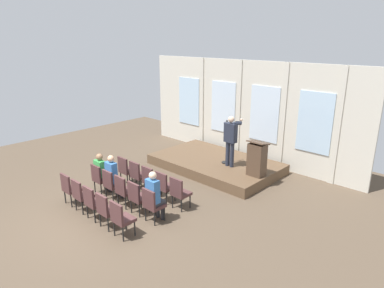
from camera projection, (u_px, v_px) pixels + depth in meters
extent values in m
plane|color=brown|center=(97.00, 218.00, 8.96)|extent=(17.10, 17.10, 0.00)
cube|color=beige|center=(244.00, 111.00, 12.95)|extent=(9.50, 0.10, 3.80)
cube|color=silver|center=(189.00, 101.00, 14.77)|extent=(1.18, 0.04, 2.03)
cube|color=beige|center=(202.00, 104.00, 14.29)|extent=(0.20, 0.08, 3.80)
cube|color=silver|center=(223.00, 107.00, 13.53)|extent=(1.18, 0.04, 2.03)
cube|color=beige|center=(238.00, 110.00, 13.05)|extent=(0.20, 0.08, 3.80)
cube|color=silver|center=(264.00, 114.00, 12.28)|extent=(1.18, 0.04, 2.03)
cube|color=beige|center=(283.00, 118.00, 11.81)|extent=(0.20, 0.08, 3.80)
cube|color=silver|center=(315.00, 123.00, 11.04)|extent=(1.18, 0.04, 2.03)
cube|color=beige|center=(337.00, 127.00, 10.56)|extent=(0.20, 0.08, 3.80)
cube|color=brown|center=(215.00, 164.00, 12.32)|extent=(4.48, 2.71, 0.35)
cylinder|color=#232838|center=(228.00, 154.00, 11.55)|extent=(0.14, 0.14, 0.87)
cylinder|color=#232838|center=(232.00, 155.00, 11.43)|extent=(0.14, 0.14, 0.87)
cube|color=#232838|center=(231.00, 133.00, 11.26)|extent=(0.42, 0.22, 0.65)
cube|color=maroon|center=(233.00, 130.00, 11.32)|extent=(0.06, 0.01, 0.39)
sphere|color=beige|center=(231.00, 119.00, 11.13)|extent=(0.21, 0.21, 0.21)
cylinder|color=#232838|center=(226.00, 128.00, 11.45)|extent=(0.09, 0.28, 0.45)
cylinder|color=#232838|center=(237.00, 124.00, 11.15)|extent=(0.15, 0.36, 0.15)
cylinder|color=#232838|center=(239.00, 122.00, 11.27)|extent=(0.11, 0.34, 0.15)
sphere|color=beige|center=(241.00, 120.00, 11.49)|extent=(0.10, 0.10, 0.10)
cylinder|color=black|center=(226.00, 162.00, 11.92)|extent=(0.28, 0.28, 0.03)
cylinder|color=black|center=(226.00, 142.00, 11.69)|extent=(0.02, 0.02, 1.45)
sphere|color=#262626|center=(227.00, 121.00, 11.46)|extent=(0.07, 0.07, 0.07)
cube|color=#4C3828|center=(257.00, 160.00, 10.70)|extent=(0.52, 0.40, 1.05)
cube|color=#4C3828|center=(258.00, 143.00, 10.55)|extent=(0.60, 0.48, 0.14)
cylinder|color=black|center=(136.00, 178.00, 11.05)|extent=(0.04, 0.04, 0.40)
cylinder|color=black|center=(129.00, 175.00, 11.29)|extent=(0.04, 0.04, 0.40)
cylinder|color=black|center=(127.00, 181.00, 10.81)|extent=(0.04, 0.04, 0.40)
cylinder|color=black|center=(121.00, 178.00, 11.05)|extent=(0.04, 0.04, 0.40)
cube|color=#4C2D2D|center=(128.00, 171.00, 10.98)|extent=(0.46, 0.44, 0.08)
cube|color=#4C2D2D|center=(123.00, 165.00, 10.76)|extent=(0.46, 0.06, 0.46)
cylinder|color=black|center=(148.00, 183.00, 10.65)|extent=(0.04, 0.04, 0.40)
cylinder|color=black|center=(141.00, 180.00, 10.88)|extent=(0.04, 0.04, 0.40)
cylinder|color=black|center=(139.00, 186.00, 10.41)|extent=(0.04, 0.04, 0.40)
cylinder|color=black|center=(132.00, 183.00, 10.65)|extent=(0.04, 0.04, 0.40)
cube|color=#4C2D2D|center=(140.00, 176.00, 10.58)|extent=(0.46, 0.44, 0.08)
cube|color=#4C2D2D|center=(134.00, 169.00, 10.36)|extent=(0.46, 0.06, 0.46)
cylinder|color=black|center=(161.00, 189.00, 10.25)|extent=(0.04, 0.04, 0.40)
cylinder|color=black|center=(153.00, 185.00, 10.48)|extent=(0.04, 0.04, 0.40)
cylinder|color=black|center=(152.00, 192.00, 10.01)|extent=(0.04, 0.04, 0.40)
cylinder|color=black|center=(145.00, 189.00, 10.25)|extent=(0.04, 0.04, 0.40)
cube|color=#4C2D2D|center=(152.00, 181.00, 10.18)|extent=(0.46, 0.44, 0.08)
cube|color=#4C2D2D|center=(147.00, 175.00, 9.96)|extent=(0.46, 0.06, 0.46)
cylinder|color=black|center=(175.00, 195.00, 9.85)|extent=(0.04, 0.04, 0.40)
cylinder|color=black|center=(167.00, 191.00, 10.08)|extent=(0.04, 0.04, 0.40)
cylinder|color=black|center=(166.00, 198.00, 9.61)|extent=(0.04, 0.04, 0.40)
cylinder|color=black|center=(158.00, 195.00, 9.85)|extent=(0.04, 0.04, 0.40)
cube|color=#4C2D2D|center=(166.00, 187.00, 9.77)|extent=(0.46, 0.44, 0.08)
cube|color=#4C2D2D|center=(161.00, 180.00, 9.56)|extent=(0.46, 0.06, 0.46)
cylinder|color=black|center=(190.00, 201.00, 9.45)|extent=(0.04, 0.04, 0.40)
cylinder|color=black|center=(181.00, 197.00, 9.68)|extent=(0.04, 0.04, 0.40)
cylinder|color=black|center=(181.00, 205.00, 9.21)|extent=(0.04, 0.04, 0.40)
cylinder|color=black|center=(172.00, 201.00, 9.45)|extent=(0.04, 0.04, 0.40)
cube|color=#4C2D2D|center=(181.00, 194.00, 9.37)|extent=(0.46, 0.44, 0.08)
cube|color=#4C2D2D|center=(176.00, 187.00, 9.16)|extent=(0.46, 0.06, 0.46)
cylinder|color=black|center=(111.00, 187.00, 10.38)|extent=(0.04, 0.04, 0.40)
cylinder|color=black|center=(104.00, 183.00, 10.62)|extent=(0.04, 0.04, 0.40)
cylinder|color=black|center=(101.00, 190.00, 10.14)|extent=(0.04, 0.04, 0.40)
cylinder|color=black|center=(95.00, 187.00, 10.38)|extent=(0.04, 0.04, 0.40)
cube|color=#4C2D2D|center=(102.00, 179.00, 10.31)|extent=(0.46, 0.44, 0.08)
cube|color=#4C2D2D|center=(96.00, 173.00, 10.10)|extent=(0.46, 0.06, 0.46)
cylinder|color=#2D2D33|center=(106.00, 183.00, 10.56)|extent=(0.10, 0.10, 0.44)
cylinder|color=#2D2D33|center=(109.00, 185.00, 10.44)|extent=(0.10, 0.10, 0.44)
cube|color=#2D2D33|center=(104.00, 177.00, 10.33)|extent=(0.34, 0.36, 0.12)
cube|color=green|center=(100.00, 168.00, 10.16)|extent=(0.36, 0.20, 0.51)
sphere|color=#8C6647|center=(99.00, 157.00, 10.07)|extent=(0.20, 0.20, 0.20)
cylinder|color=black|center=(123.00, 193.00, 9.98)|extent=(0.04, 0.04, 0.40)
cylinder|color=black|center=(116.00, 189.00, 10.22)|extent=(0.04, 0.04, 0.40)
cylinder|color=black|center=(113.00, 196.00, 9.74)|extent=(0.04, 0.04, 0.40)
cylinder|color=black|center=(106.00, 193.00, 9.98)|extent=(0.04, 0.04, 0.40)
cube|color=#4C2D2D|center=(114.00, 185.00, 9.91)|extent=(0.46, 0.44, 0.08)
cube|color=#4C2D2D|center=(108.00, 179.00, 9.69)|extent=(0.46, 0.06, 0.46)
cylinder|color=#2D2D33|center=(118.00, 189.00, 10.16)|extent=(0.10, 0.10, 0.44)
cylinder|color=#2D2D33|center=(121.00, 191.00, 10.04)|extent=(0.10, 0.10, 0.44)
cube|color=#2D2D33|center=(115.00, 183.00, 9.93)|extent=(0.34, 0.36, 0.12)
cube|color=#3366A5|center=(111.00, 172.00, 9.75)|extent=(0.36, 0.20, 0.60)
sphere|color=tan|center=(111.00, 159.00, 9.64)|extent=(0.20, 0.20, 0.20)
cylinder|color=black|center=(135.00, 199.00, 9.58)|extent=(0.04, 0.04, 0.40)
cylinder|color=black|center=(128.00, 195.00, 9.81)|extent=(0.04, 0.04, 0.40)
cylinder|color=black|center=(126.00, 203.00, 9.34)|extent=(0.04, 0.04, 0.40)
cylinder|color=black|center=(118.00, 199.00, 9.58)|extent=(0.04, 0.04, 0.40)
cube|color=#4C2D2D|center=(126.00, 191.00, 9.51)|extent=(0.46, 0.44, 0.08)
cube|color=#4C2D2D|center=(120.00, 185.00, 9.29)|extent=(0.46, 0.06, 0.46)
cylinder|color=black|center=(149.00, 206.00, 9.18)|extent=(0.04, 0.04, 0.40)
cylinder|color=black|center=(141.00, 202.00, 9.41)|extent=(0.04, 0.04, 0.40)
cylinder|color=black|center=(139.00, 211.00, 8.94)|extent=(0.04, 0.04, 0.40)
cylinder|color=black|center=(131.00, 206.00, 9.18)|extent=(0.04, 0.04, 0.40)
cube|color=#4C2D2D|center=(140.00, 198.00, 9.11)|extent=(0.46, 0.44, 0.08)
cube|color=#4C2D2D|center=(134.00, 191.00, 8.89)|extent=(0.46, 0.06, 0.46)
cylinder|color=black|center=(165.00, 214.00, 8.78)|extent=(0.04, 0.04, 0.40)
cylinder|color=black|center=(155.00, 209.00, 9.01)|extent=(0.04, 0.04, 0.40)
cylinder|color=black|center=(155.00, 219.00, 8.54)|extent=(0.04, 0.04, 0.40)
cylinder|color=black|center=(146.00, 214.00, 8.78)|extent=(0.04, 0.04, 0.40)
cube|color=#4C2D2D|center=(155.00, 205.00, 8.70)|extent=(0.46, 0.44, 0.08)
cube|color=#4C2D2D|center=(149.00, 198.00, 8.49)|extent=(0.46, 0.06, 0.46)
cylinder|color=#2D2D33|center=(158.00, 209.00, 8.95)|extent=(0.10, 0.10, 0.44)
cylinder|color=#2D2D33|center=(162.00, 212.00, 8.84)|extent=(0.10, 0.10, 0.44)
cube|color=#2D2D33|center=(156.00, 203.00, 8.73)|extent=(0.34, 0.36, 0.12)
cube|color=#3366A5|center=(153.00, 191.00, 8.54)|extent=(0.36, 0.20, 0.62)
sphere|color=beige|center=(153.00, 176.00, 8.43)|extent=(0.20, 0.20, 0.20)
cylinder|color=black|center=(82.00, 197.00, 9.71)|extent=(0.04, 0.04, 0.40)
cylinder|color=black|center=(76.00, 193.00, 9.95)|extent=(0.04, 0.04, 0.40)
cylinder|color=black|center=(71.00, 201.00, 9.48)|extent=(0.04, 0.04, 0.40)
cylinder|color=black|center=(65.00, 197.00, 9.71)|extent=(0.04, 0.04, 0.40)
cube|color=#4C2D2D|center=(73.00, 189.00, 9.64)|extent=(0.46, 0.44, 0.08)
cube|color=#4C2D2D|center=(66.00, 183.00, 9.43)|extent=(0.46, 0.06, 0.46)
cylinder|color=black|center=(94.00, 204.00, 9.31)|extent=(0.04, 0.04, 0.40)
cylinder|color=black|center=(87.00, 200.00, 9.55)|extent=(0.04, 0.04, 0.40)
cylinder|color=black|center=(83.00, 208.00, 9.07)|extent=(0.04, 0.04, 0.40)
cylinder|color=black|center=(76.00, 204.00, 9.31)|extent=(0.04, 0.04, 0.40)
cube|color=#4C2D2D|center=(84.00, 196.00, 9.24)|extent=(0.46, 0.44, 0.08)
cube|color=#4C2D2D|center=(77.00, 189.00, 9.03)|extent=(0.46, 0.06, 0.46)
cylinder|color=black|center=(106.00, 211.00, 8.91)|extent=(0.04, 0.04, 0.40)
cylinder|color=black|center=(99.00, 207.00, 9.15)|extent=(0.04, 0.04, 0.40)
cylinder|color=black|center=(95.00, 216.00, 8.67)|extent=(0.04, 0.04, 0.40)
cylinder|color=black|center=(87.00, 211.00, 8.91)|extent=(0.04, 0.04, 0.40)
cube|color=#4C2D2D|center=(96.00, 203.00, 8.84)|extent=(0.46, 0.44, 0.08)
cube|color=#4C2D2D|center=(89.00, 196.00, 8.62)|extent=(0.46, 0.06, 0.46)
cylinder|color=black|center=(120.00, 219.00, 8.51)|extent=(0.04, 0.04, 0.40)
cylinder|color=black|center=(112.00, 214.00, 8.74)|extent=(0.04, 0.04, 0.40)
cylinder|color=black|center=(108.00, 224.00, 8.27)|extent=(0.04, 0.04, 0.40)
cylinder|color=black|center=(100.00, 219.00, 8.51)|extent=(0.04, 0.04, 0.40)
cube|color=#4C2D2D|center=(109.00, 211.00, 8.44)|extent=(0.46, 0.44, 0.08)
cube|color=#4C2D2D|center=(102.00, 204.00, 8.22)|extent=(0.46, 0.06, 0.46)
cylinder|color=black|center=(135.00, 228.00, 8.11)|extent=(0.04, 0.04, 0.40)
cylinder|color=black|center=(126.00, 223.00, 8.34)|extent=(0.04, 0.04, 0.40)
cylinder|color=black|center=(123.00, 234.00, 7.87)|extent=(0.04, 0.04, 0.40)
cylinder|color=black|center=(114.00, 228.00, 8.11)|extent=(0.04, 0.04, 0.40)
cube|color=#4C2D2D|center=(124.00, 219.00, 8.04)|extent=(0.46, 0.44, 0.08)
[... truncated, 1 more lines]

